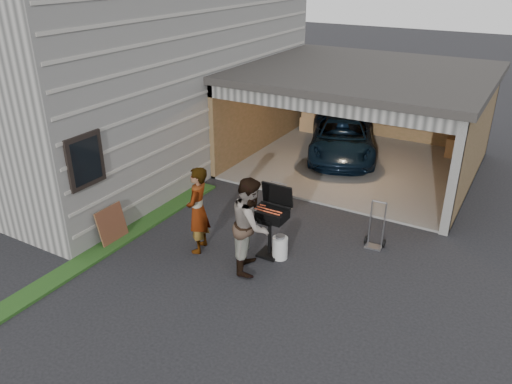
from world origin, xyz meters
The scene contains 11 objects.
ground centered at (0.00, 0.00, 0.00)m, with size 80.00×80.00×0.00m, color black.
house centered at (-6.00, 4.00, 2.75)m, with size 7.00×11.00×5.50m, color #474744.
groundcover_strip centered at (-2.25, -1.00, 0.03)m, with size 0.50×8.00×0.06m, color #193814.
garage centered at (0.76, 6.79, 1.87)m, with size 6.80×6.30×2.90m.
minivan centered at (0.09, 6.90, 0.58)m, with size 1.92×4.17×1.16m, color black.
woman centered at (-0.50, 0.22, 0.95)m, with size 0.69×0.45×1.89m, color #A4BBCE.
man centered at (0.80, 0.18, 0.98)m, with size 0.95×0.74×1.96m, color #49271D.
bbq_grill centered at (0.90, 0.82, 0.91)m, with size 0.69×0.60×1.53m.
propane_tank centered at (1.14, 0.79, 0.24)m, with size 0.32×0.32×0.48m, color silver.
plywood_panel centered at (-2.34, -0.47, 0.41)m, with size 0.03×0.74×0.83m, color #50271B.
hand_truck centered at (2.70, 2.23, 0.21)m, with size 0.45×0.35×1.07m.
Camera 1 is at (5.17, -7.12, 5.68)m, focal length 35.00 mm.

